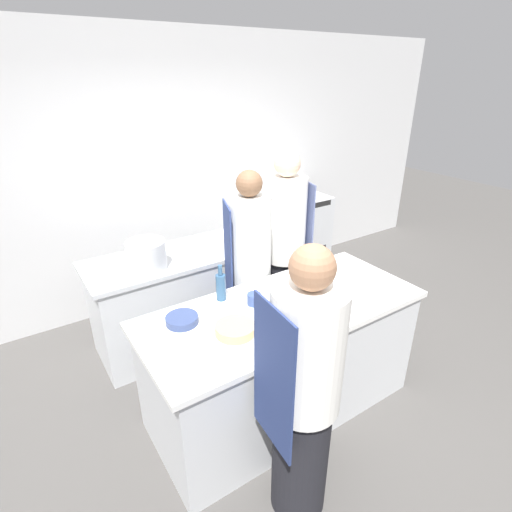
{
  "coord_description": "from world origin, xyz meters",
  "views": [
    {
      "loc": [
        -1.47,
        -1.86,
        2.39
      ],
      "look_at": [
        0.0,
        0.35,
        1.16
      ],
      "focal_mm": 28.0,
      "sensor_mm": 36.0,
      "label": 1
    }
  ],
  "objects_px": {
    "oven_range": "(283,238)",
    "bottle_vinegar": "(221,286)",
    "chef_at_pass_far": "(249,273)",
    "bottle_wine": "(307,299)",
    "bottle_olive_oil": "(327,300)",
    "bowl_ceramic_blue": "(235,329)",
    "bowl_mixing_large": "(182,320)",
    "cup": "(254,299)",
    "bowl_prep_small": "(295,282)",
    "chef_at_stove": "(285,251)",
    "bottle_cooking_oil": "(300,293)",
    "chef_at_prep_near": "(303,394)",
    "stockpot": "(146,255)"
  },
  "relations": [
    {
      "from": "chef_at_stove",
      "to": "bowl_ceramic_blue",
      "type": "bearing_deg",
      "value": -35.85
    },
    {
      "from": "bottle_cooking_oil",
      "to": "cup",
      "type": "relative_size",
      "value": 1.92
    },
    {
      "from": "bowl_ceramic_blue",
      "to": "bottle_wine",
      "type": "bearing_deg",
      "value": -3.11
    },
    {
      "from": "bowl_mixing_large",
      "to": "bottle_vinegar",
      "type": "bearing_deg",
      "value": 18.62
    },
    {
      "from": "oven_range",
      "to": "chef_at_prep_near",
      "type": "bearing_deg",
      "value": -125.21
    },
    {
      "from": "bottle_cooking_oil",
      "to": "bowl_prep_small",
      "type": "xyz_separation_m",
      "value": [
        0.11,
        0.19,
        -0.04
      ]
    },
    {
      "from": "bottle_wine",
      "to": "stockpot",
      "type": "height_order",
      "value": "stockpot"
    },
    {
      "from": "oven_range",
      "to": "bowl_mixing_large",
      "type": "distance_m",
      "value": 2.54
    },
    {
      "from": "oven_range",
      "to": "cup",
      "type": "xyz_separation_m",
      "value": [
        -1.47,
        -1.59,
        0.43
      ]
    },
    {
      "from": "stockpot",
      "to": "bottle_olive_oil",
      "type": "bearing_deg",
      "value": -59.31
    },
    {
      "from": "bottle_wine",
      "to": "bowl_ceramic_blue",
      "type": "height_order",
      "value": "bottle_wine"
    },
    {
      "from": "bottle_wine",
      "to": "bottle_cooking_oil",
      "type": "height_order",
      "value": "bottle_wine"
    },
    {
      "from": "bowl_ceramic_blue",
      "to": "chef_at_prep_near",
      "type": "bearing_deg",
      "value": -83.88
    },
    {
      "from": "oven_range",
      "to": "cup",
      "type": "bearing_deg",
      "value": -132.78
    },
    {
      "from": "chef_at_prep_near",
      "to": "bottle_wine",
      "type": "distance_m",
      "value": 0.75
    },
    {
      "from": "chef_at_prep_near",
      "to": "bottle_vinegar",
      "type": "distance_m",
      "value": 1.01
    },
    {
      "from": "chef_at_stove",
      "to": "bottle_vinegar",
      "type": "height_order",
      "value": "chef_at_stove"
    },
    {
      "from": "chef_at_pass_far",
      "to": "cup",
      "type": "distance_m",
      "value": 0.55
    },
    {
      "from": "bottle_vinegar",
      "to": "bottle_cooking_oil",
      "type": "relative_size",
      "value": 1.43
    },
    {
      "from": "chef_at_stove",
      "to": "bottle_olive_oil",
      "type": "xyz_separation_m",
      "value": [
        -0.39,
        -0.97,
        0.09
      ]
    },
    {
      "from": "chef_at_stove",
      "to": "bowl_ceramic_blue",
      "type": "distance_m",
      "value": 1.32
    },
    {
      "from": "stockpot",
      "to": "bowl_prep_small",
      "type": "bearing_deg",
      "value": -47.87
    },
    {
      "from": "bottle_cooking_oil",
      "to": "cup",
      "type": "xyz_separation_m",
      "value": [
        -0.28,
        0.15,
        -0.03
      ]
    },
    {
      "from": "bottle_wine",
      "to": "bowl_prep_small",
      "type": "height_order",
      "value": "bottle_wine"
    },
    {
      "from": "bottle_olive_oil",
      "to": "bowl_ceramic_blue",
      "type": "relative_size",
      "value": 0.96
    },
    {
      "from": "bowl_mixing_large",
      "to": "bowl_prep_small",
      "type": "height_order",
      "value": "bowl_prep_small"
    },
    {
      "from": "chef_at_stove",
      "to": "bowl_prep_small",
      "type": "height_order",
      "value": "chef_at_stove"
    },
    {
      "from": "bottle_olive_oil",
      "to": "bowl_ceramic_blue",
      "type": "distance_m",
      "value": 0.65
    },
    {
      "from": "bowl_prep_small",
      "to": "bottle_olive_oil",
      "type": "bearing_deg",
      "value": -96.58
    },
    {
      "from": "chef_at_stove",
      "to": "bowl_mixing_large",
      "type": "relative_size",
      "value": 8.55
    },
    {
      "from": "cup",
      "to": "bottle_wine",
      "type": "bearing_deg",
      "value": -43.94
    },
    {
      "from": "chef_at_prep_near",
      "to": "bowl_ceramic_blue",
      "type": "xyz_separation_m",
      "value": [
        -0.06,
        0.59,
        0.09
      ]
    },
    {
      "from": "bottle_olive_oil",
      "to": "bowl_mixing_large",
      "type": "height_order",
      "value": "bottle_olive_oil"
    },
    {
      "from": "bottle_cooking_oil",
      "to": "bowl_ceramic_blue",
      "type": "height_order",
      "value": "bottle_cooking_oil"
    },
    {
      "from": "chef_at_pass_far",
      "to": "bowl_mixing_large",
      "type": "height_order",
      "value": "chef_at_pass_far"
    },
    {
      "from": "bottle_wine",
      "to": "bottle_cooking_oil",
      "type": "xyz_separation_m",
      "value": [
        0.02,
        0.1,
        -0.0
      ]
    },
    {
      "from": "bottle_olive_oil",
      "to": "bottle_vinegar",
      "type": "distance_m",
      "value": 0.74
    },
    {
      "from": "oven_range",
      "to": "bowl_prep_small",
      "type": "xyz_separation_m",
      "value": [
        -1.08,
        -1.55,
        0.43
      ]
    },
    {
      "from": "bottle_olive_oil",
      "to": "bottle_cooking_oil",
      "type": "distance_m",
      "value": 0.22
    },
    {
      "from": "bottle_olive_oil",
      "to": "cup",
      "type": "relative_size",
      "value": 2.46
    },
    {
      "from": "bottle_wine",
      "to": "cup",
      "type": "relative_size",
      "value": 1.97
    },
    {
      "from": "stockpot",
      "to": "chef_at_prep_near",
      "type": "bearing_deg",
      "value": -83.37
    },
    {
      "from": "chef_at_prep_near",
      "to": "bottle_vinegar",
      "type": "height_order",
      "value": "chef_at_prep_near"
    },
    {
      "from": "bottle_wine",
      "to": "bottle_olive_oil",
      "type": "bearing_deg",
      "value": -51.02
    },
    {
      "from": "oven_range",
      "to": "bottle_vinegar",
      "type": "xyz_separation_m",
      "value": [
        -1.63,
        -1.41,
        0.5
      ]
    },
    {
      "from": "bowl_mixing_large",
      "to": "cup",
      "type": "bearing_deg",
      "value": -7.03
    },
    {
      "from": "chef_at_pass_far",
      "to": "cup",
      "type": "bearing_deg",
      "value": 170.97
    },
    {
      "from": "oven_range",
      "to": "bowl_prep_small",
      "type": "height_order",
      "value": "oven_range"
    },
    {
      "from": "chef_at_stove",
      "to": "cup",
      "type": "bearing_deg",
      "value": -35.31
    },
    {
      "from": "chef_at_pass_far",
      "to": "bottle_wine",
      "type": "bearing_deg",
      "value": -160.06
    }
  ]
}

